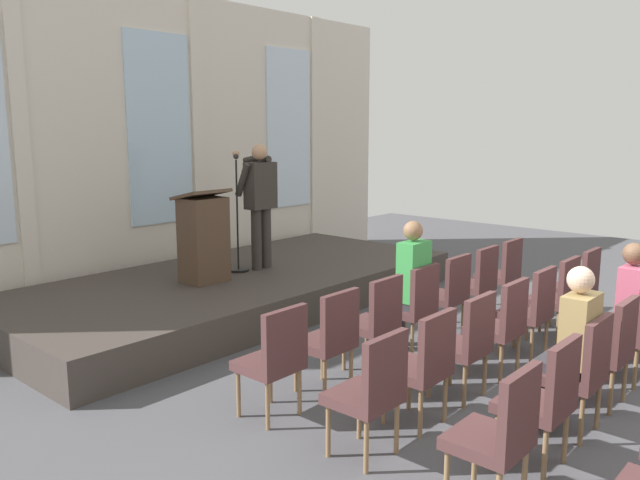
% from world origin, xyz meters
% --- Properties ---
extents(rear_partition, '(9.95, 0.14, 4.23)m').
position_xyz_m(rear_partition, '(0.03, 6.74, 2.13)').
color(rear_partition, silver).
rests_on(rear_partition, ground).
extents(stage_platform, '(6.13, 2.75, 0.43)m').
position_xyz_m(stage_platform, '(0.00, 5.07, 0.21)').
color(stage_platform, '#3F3833').
rests_on(stage_platform, ground).
extents(speaker, '(0.52, 0.69, 1.68)m').
position_xyz_m(speaker, '(0.41, 5.06, 1.40)').
color(speaker, '#332D28').
rests_on(speaker, stage_platform).
extents(mic_stand, '(0.28, 0.28, 1.56)m').
position_xyz_m(mic_stand, '(0.10, 5.16, 0.76)').
color(mic_stand, black).
rests_on(mic_stand, stage_platform).
extents(lectern, '(0.60, 0.48, 1.16)m').
position_xyz_m(lectern, '(-0.57, 5.04, 0.98)').
color(lectern, '#4C3828').
rests_on(lectern, stage_platform).
extents(chair_r0_c0, '(0.46, 0.44, 0.94)m').
position_xyz_m(chair_r0_c0, '(-2.03, 2.31, 0.53)').
color(chair_r0_c0, olive).
rests_on(chair_r0_c0, ground).
extents(chair_r0_c1, '(0.46, 0.44, 0.94)m').
position_xyz_m(chair_r0_c1, '(-1.35, 2.31, 0.53)').
color(chair_r0_c1, olive).
rests_on(chair_r0_c1, ground).
extents(chair_r0_c2, '(0.46, 0.44, 0.94)m').
position_xyz_m(chair_r0_c2, '(-0.68, 2.31, 0.53)').
color(chair_r0_c2, olive).
rests_on(chair_r0_c2, ground).
extents(chair_r0_c3, '(0.46, 0.44, 0.94)m').
position_xyz_m(chair_r0_c3, '(0.00, 2.31, 0.53)').
color(chair_r0_c3, olive).
rests_on(chair_r0_c3, ground).
extents(audience_r0_c3, '(0.36, 0.39, 1.39)m').
position_xyz_m(audience_r0_c3, '(0.00, 2.39, 0.77)').
color(audience_r0_c3, '#2D2D33').
rests_on(audience_r0_c3, ground).
extents(chair_r0_c4, '(0.46, 0.44, 0.94)m').
position_xyz_m(chair_r0_c4, '(0.68, 2.31, 0.53)').
color(chair_r0_c4, olive).
rests_on(chair_r0_c4, ground).
extents(chair_r0_c5, '(0.46, 0.44, 0.94)m').
position_xyz_m(chair_r0_c5, '(1.35, 2.31, 0.53)').
color(chair_r0_c5, olive).
rests_on(chair_r0_c5, ground).
extents(chair_r0_c6, '(0.46, 0.44, 0.94)m').
position_xyz_m(chair_r0_c6, '(2.03, 2.31, 0.53)').
color(chair_r0_c6, olive).
rests_on(chair_r0_c6, ground).
extents(chair_r1_c0, '(0.46, 0.44, 0.94)m').
position_xyz_m(chair_r1_c0, '(-2.03, 1.35, 0.53)').
color(chair_r1_c0, olive).
rests_on(chair_r1_c0, ground).
extents(chair_r1_c1, '(0.46, 0.44, 0.94)m').
position_xyz_m(chair_r1_c1, '(-1.35, 1.35, 0.53)').
color(chair_r1_c1, olive).
rests_on(chair_r1_c1, ground).
extents(chair_r1_c2, '(0.46, 0.44, 0.94)m').
position_xyz_m(chair_r1_c2, '(-0.68, 1.35, 0.53)').
color(chair_r1_c2, olive).
rests_on(chair_r1_c2, ground).
extents(chair_r1_c3, '(0.46, 0.44, 0.94)m').
position_xyz_m(chair_r1_c3, '(0.00, 1.35, 0.53)').
color(chair_r1_c3, olive).
rests_on(chair_r1_c3, ground).
extents(chair_r1_c4, '(0.46, 0.44, 0.94)m').
position_xyz_m(chair_r1_c4, '(0.68, 1.35, 0.53)').
color(chair_r1_c4, olive).
rests_on(chair_r1_c4, ground).
extents(chair_r1_c5, '(0.46, 0.44, 0.94)m').
position_xyz_m(chair_r1_c5, '(1.35, 1.35, 0.53)').
color(chair_r1_c5, olive).
rests_on(chair_r1_c5, ground).
extents(chair_r1_c6, '(0.46, 0.44, 0.94)m').
position_xyz_m(chair_r1_c6, '(2.03, 1.35, 0.53)').
color(chair_r1_c6, olive).
rests_on(chair_r1_c6, ground).
extents(chair_r2_c0, '(0.46, 0.44, 0.94)m').
position_xyz_m(chair_r2_c0, '(-2.03, 0.39, 0.53)').
color(chair_r2_c0, olive).
rests_on(chair_r2_c0, ground).
extents(chair_r2_c1, '(0.46, 0.44, 0.94)m').
position_xyz_m(chair_r2_c1, '(-1.35, 0.39, 0.53)').
color(chair_r2_c1, olive).
rests_on(chair_r2_c1, ground).
extents(chair_r2_c2, '(0.46, 0.44, 0.94)m').
position_xyz_m(chair_r2_c2, '(-0.68, 0.39, 0.53)').
color(chair_r2_c2, olive).
rests_on(chair_r2_c2, ground).
extents(audience_r2_c2, '(0.36, 0.39, 1.31)m').
position_xyz_m(audience_r2_c2, '(-0.68, 0.48, 0.73)').
color(audience_r2_c2, '#2D2D33').
rests_on(audience_r2_c2, ground).
extents(chair_r2_c3, '(0.46, 0.44, 0.94)m').
position_xyz_m(chair_r2_c3, '(0.00, 0.39, 0.53)').
color(chair_r2_c3, olive).
rests_on(chair_r2_c3, ground).
extents(chair_r2_c4, '(0.46, 0.44, 0.94)m').
position_xyz_m(chair_r2_c4, '(0.68, 0.39, 0.53)').
color(chair_r2_c4, olive).
rests_on(chair_r2_c4, ground).
extents(audience_r2_c4, '(0.36, 0.39, 1.30)m').
position_xyz_m(audience_r2_c4, '(0.68, 0.48, 0.72)').
color(audience_r2_c4, '#2D2D33').
rests_on(audience_r2_c4, ground).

